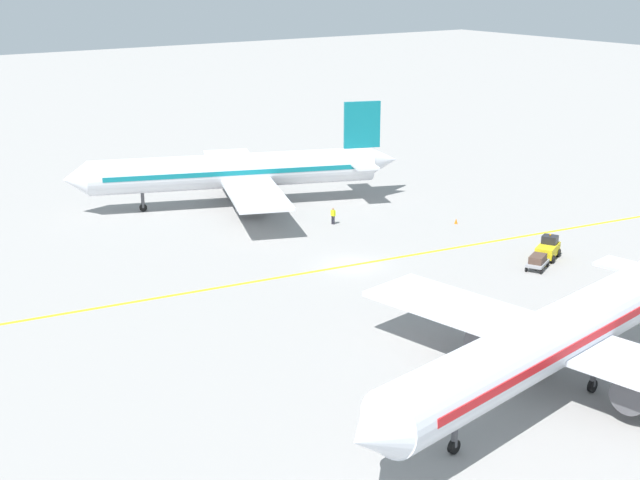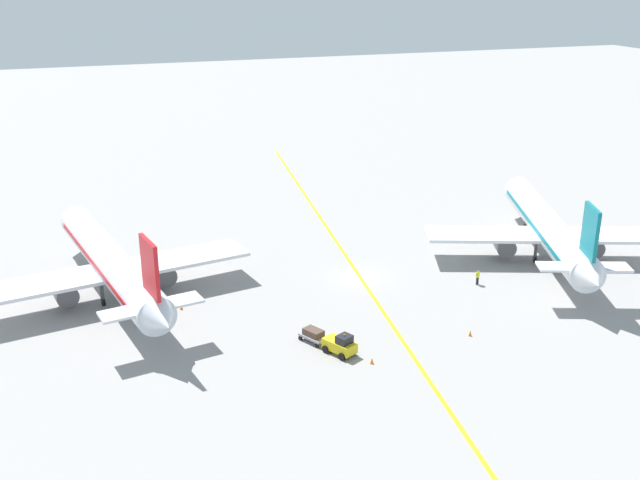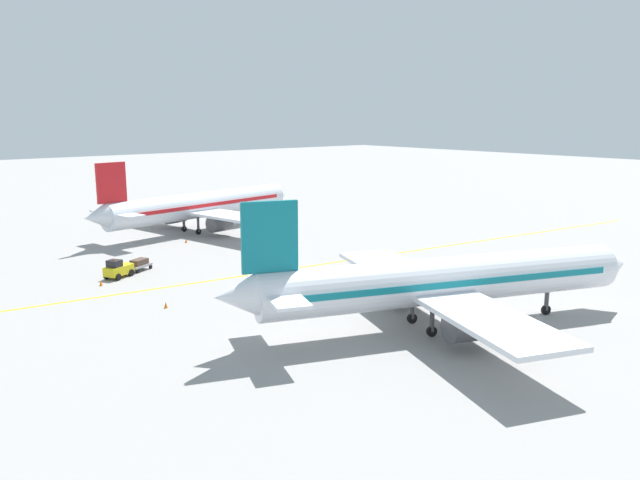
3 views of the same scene
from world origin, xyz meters
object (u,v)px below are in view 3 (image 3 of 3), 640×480
object	(u,v)px
traffic_cone_by_wingtip	(166,305)
traffic_cone_near_nose	(186,241)
ground_crew_worker	(307,294)
traffic_cone_mid_apron	(101,283)
airplane_adjacent_stand	(441,282)
baggage_tug_white	(118,269)
baggage_cart_trailing	(139,264)
airplane_at_gate	(199,206)

from	to	relation	value
traffic_cone_by_wingtip	traffic_cone_near_nose	bearing A→B (deg)	148.98
ground_crew_worker	traffic_cone_mid_apron	bearing A→B (deg)	-145.63
airplane_adjacent_stand	baggage_tug_white	size ratio (longest dim) A/B	10.22
airplane_adjacent_stand	baggage_tug_white	distance (m)	33.76
baggage_tug_white	traffic_cone_by_wingtip	size ratio (longest dim) A/B	6.10
baggage_cart_trailing	ground_crew_worker	distance (m)	21.76
baggage_tug_white	traffic_cone_mid_apron	xyz separation A→B (m)	(1.94, -2.52, -0.63)
traffic_cone_near_nose	ground_crew_worker	bearing A→B (deg)	-8.09
airplane_at_gate	baggage_tug_white	size ratio (longest dim) A/B	10.56
baggage_cart_trailing	traffic_cone_by_wingtip	size ratio (longest dim) A/B	5.37
baggage_cart_trailing	ground_crew_worker	xyz separation A→B (m)	(20.79, 6.41, 0.15)
airplane_adjacent_stand	traffic_cone_by_wingtip	size ratio (longest dim) A/B	62.29
airplane_adjacent_stand	traffic_cone_near_nose	size ratio (longest dim) A/B	62.29
traffic_cone_mid_apron	traffic_cone_by_wingtip	distance (m)	10.73
ground_crew_worker	traffic_cone_by_wingtip	size ratio (longest dim) A/B	3.05
airplane_adjacent_stand	ground_crew_worker	bearing A→B (deg)	-160.16
ground_crew_worker	traffic_cone_near_nose	size ratio (longest dim) A/B	3.05
baggage_cart_trailing	traffic_cone_near_nose	bearing A→B (deg)	133.29
airplane_adjacent_stand	baggage_cart_trailing	size ratio (longest dim) A/B	11.61
airplane_at_gate	ground_crew_worker	bearing A→B (deg)	-14.72
baggage_cart_trailing	traffic_cone_mid_apron	size ratio (longest dim) A/B	5.37
ground_crew_worker	baggage_cart_trailing	bearing A→B (deg)	-162.86
airplane_at_gate	traffic_cone_near_nose	world-z (taller)	airplane_at_gate
baggage_tug_white	traffic_cone_mid_apron	size ratio (longest dim) A/B	6.10
traffic_cone_near_nose	airplane_at_gate	bearing A→B (deg)	138.32
airplane_at_gate	ground_crew_worker	world-z (taller)	airplane_at_gate
ground_crew_worker	traffic_cone_by_wingtip	bearing A→B (deg)	-123.65
airplane_at_gate	airplane_adjacent_stand	size ratio (longest dim) A/B	1.03
airplane_adjacent_stand	airplane_at_gate	bearing A→B (deg)	173.47
baggage_tug_white	traffic_cone_by_wingtip	world-z (taller)	baggage_tug_white
airplane_adjacent_stand	traffic_cone_near_nose	distance (m)	42.63
baggage_tug_white	baggage_cart_trailing	bearing A→B (deg)	116.98
airplane_at_gate	ground_crew_worker	size ratio (longest dim) A/B	21.08
traffic_cone_near_nose	traffic_cone_mid_apron	size ratio (longest dim) A/B	1.00
baggage_cart_trailing	traffic_cone_near_nose	distance (m)	14.86
baggage_cart_trailing	ground_crew_worker	world-z (taller)	ground_crew_worker
baggage_cart_trailing	traffic_cone_mid_apron	xyz separation A→B (m)	(3.44, -5.46, -0.49)
baggage_tug_white	ground_crew_worker	xyz separation A→B (m)	(19.30, 9.35, 0.01)
airplane_at_gate	traffic_cone_by_wingtip	world-z (taller)	airplane_at_gate
traffic_cone_mid_apron	ground_crew_worker	bearing A→B (deg)	34.37
airplane_at_gate	traffic_cone_near_nose	xyz separation A→B (m)	(5.96, -5.30, -3.43)
baggage_cart_trailing	ground_crew_worker	bearing A→B (deg)	17.14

